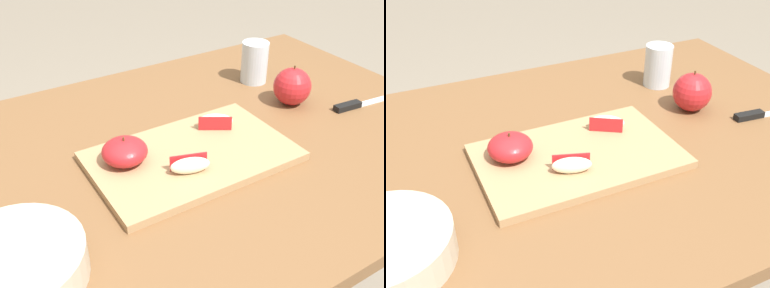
{
  "view_description": "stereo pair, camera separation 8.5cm",
  "coord_description": "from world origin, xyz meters",
  "views": [
    {
      "loc": [
        -0.36,
        -0.65,
        1.27
      ],
      "look_at": [
        0.02,
        -0.05,
        0.81
      ],
      "focal_mm": 41.78,
      "sensor_mm": 36.0,
      "label": 1
    },
    {
      "loc": [
        -0.29,
        -0.69,
        1.27
      ],
      "look_at": [
        0.02,
        -0.05,
        0.81
      ],
      "focal_mm": 41.78,
      "sensor_mm": 36.0,
      "label": 2
    }
  ],
  "objects": [
    {
      "name": "apple_wedge_left",
      "position": [
        -0.02,
        -0.1,
        0.81
      ],
      "size": [
        0.08,
        0.05,
        0.03
      ],
      "color": "#F4EACC",
      "rests_on": "cutting_board"
    },
    {
      "name": "ceramic_fruit_bowl",
      "position": [
        -0.35,
        -0.17,
        0.8
      ],
      "size": [
        0.2,
        0.2,
        0.05
      ],
      "color": "#BCB29E",
      "rests_on": "dining_table"
    },
    {
      "name": "cutting_board",
      "position": [
        0.02,
        -0.05,
        0.78
      ],
      "size": [
        0.39,
        0.24,
        0.02
      ],
      "color": "#A37F56",
      "rests_on": "dining_table"
    },
    {
      "name": "drinking_glass_water",
      "position": [
        0.34,
        0.17,
        0.83
      ],
      "size": [
        0.07,
        0.07,
        0.1
      ],
      "color": "silver",
      "rests_on": "dining_table"
    },
    {
      "name": "whole_apple_crimson",
      "position": [
        0.34,
        0.03,
        0.82
      ],
      "size": [
        0.09,
        0.09,
        0.1
      ],
      "color": "#B21E23",
      "rests_on": "dining_table"
    },
    {
      "name": "apple_wedge_front",
      "position": [
        0.11,
        0.01,
        0.81
      ],
      "size": [
        0.07,
        0.06,
        0.03
      ],
      "color": "#F4EACC",
      "rests_on": "cutting_board"
    },
    {
      "name": "apple_half_skin_up",
      "position": [
        -0.11,
        -0.01,
        0.81
      ],
      "size": [
        0.09,
        0.09,
        0.05
      ],
      "color": "#B21E23",
      "rests_on": "cutting_board"
    },
    {
      "name": "dining_table",
      "position": [
        0.0,
        0.0,
        0.66
      ],
      "size": [
        1.32,
        0.82,
        0.77
      ],
      "color": "brown",
      "rests_on": "ground_plane"
    },
    {
      "name": "paring_knife",
      "position": [
        0.45,
        -0.06,
        0.78
      ],
      "size": [
        0.16,
        0.03,
        0.01
      ],
      "color": "silver",
      "rests_on": "dining_table"
    }
  ]
}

